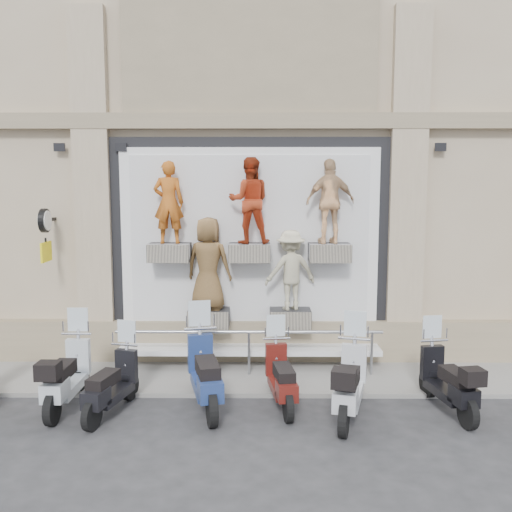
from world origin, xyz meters
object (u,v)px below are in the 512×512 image
at_px(scooter_d, 111,372).
at_px(scooter_g, 350,369).
at_px(scooter_h, 448,368).
at_px(clock_sign_bracket, 45,228).
at_px(scooter_f, 281,365).
at_px(guard_rail, 249,354).
at_px(scooter_e, 205,359).
at_px(scooter_c, 67,362).

xyz_separation_m(scooter_d, scooter_g, (3.76, -0.12, 0.09)).
height_order(scooter_d, scooter_h, scooter_h).
relative_size(clock_sign_bracket, scooter_f, 0.59).
bearing_deg(guard_rail, clock_sign_bracket, 173.16).
xyz_separation_m(guard_rail, scooter_d, (-2.15, -1.68, 0.23)).
height_order(guard_rail, scooter_h, scooter_h).
relative_size(guard_rail, scooter_e, 2.48).
relative_size(guard_rail, scooter_f, 2.91).
bearing_deg(scooter_c, scooter_e, 0.68).
xyz_separation_m(clock_sign_bracket, scooter_f, (4.46, -1.81, -2.10)).
height_order(guard_rail, scooter_e, scooter_e).
height_order(scooter_f, scooter_g, scooter_g).
bearing_deg(scooter_h, scooter_d, 171.45).
bearing_deg(scooter_f, scooter_c, 173.44).
relative_size(scooter_d, scooter_e, 0.84).
bearing_deg(scooter_c, scooter_h, -0.43).
xyz_separation_m(clock_sign_bracket, scooter_c, (0.96, -1.88, -2.03)).
xyz_separation_m(clock_sign_bracket, scooter_g, (5.51, -2.27, -2.01)).
relative_size(clock_sign_bracket, scooter_g, 0.53).
distance_m(scooter_d, scooter_h, 5.36).
distance_m(scooter_f, scooter_h, 2.66).
bearing_deg(scooter_f, guard_rail, 104.72).
height_order(clock_sign_bracket, scooter_d, clock_sign_bracket).
height_order(scooter_c, scooter_h, scooter_c).
bearing_deg(clock_sign_bracket, scooter_h, -15.88).
bearing_deg(scooter_g, clock_sign_bracket, 172.94).
bearing_deg(clock_sign_bracket, scooter_d, -50.81).
xyz_separation_m(scooter_d, scooter_f, (2.70, 0.34, 0.01)).
height_order(guard_rail, scooter_c, scooter_c).
height_order(scooter_d, scooter_g, scooter_g).
height_order(scooter_g, scooter_h, scooter_g).
bearing_deg(scooter_g, scooter_e, -173.99).
height_order(scooter_c, scooter_f, scooter_c).
bearing_deg(scooter_d, scooter_h, 14.86).
xyz_separation_m(scooter_f, scooter_g, (1.05, -0.46, 0.08)).
bearing_deg(clock_sign_bracket, scooter_c, -63.08).
distance_m(scooter_e, scooter_f, 1.25).
xyz_separation_m(clock_sign_bracket, scooter_e, (3.21, -1.89, -1.97)).
bearing_deg(guard_rail, scooter_c, -154.32).
distance_m(scooter_f, scooter_g, 1.15).
relative_size(clock_sign_bracket, scooter_c, 0.54).
bearing_deg(clock_sign_bracket, scooter_f, -22.09).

